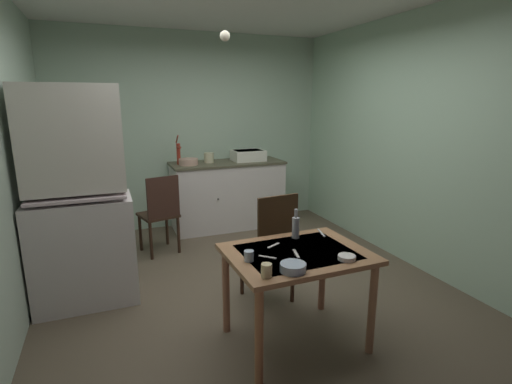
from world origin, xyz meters
name	(u,v)px	position (x,y,z in m)	size (l,w,h in m)	color
ground_plane	(248,288)	(0.00, 0.00, 0.00)	(5.38, 5.38, 0.00)	brown
wall_back	(193,132)	(0.00, 2.24, 1.34)	(3.86, 0.10, 2.69)	#ACC9B0
wall_right	(416,142)	(1.93, 0.00, 1.34)	(0.10, 4.48, 2.69)	#A8CCAE
hutch_cabinet	(79,206)	(-1.43, 0.31, 0.89)	(0.85, 0.51, 1.91)	silver
counter_cabinet	(228,195)	(0.39, 1.87, 0.47)	(1.56, 0.64, 0.94)	silver
sink_basin	(248,155)	(0.70, 1.87, 1.02)	(0.44, 0.34, 0.15)	white
hand_pump	(178,152)	(-0.27, 1.91, 1.11)	(0.05, 0.27, 0.39)	maroon
mixing_bowl_counter	(189,162)	(-0.16, 1.82, 0.98)	(0.25, 0.25, 0.08)	tan
stoneware_crock	(209,158)	(0.14, 1.89, 1.01)	(0.13, 0.13, 0.14)	beige
dining_table	(297,265)	(0.04, -0.92, 0.62)	(1.01, 0.79, 0.72)	#9B6C46
chair_far_side	(271,247)	(0.10, -0.31, 0.53)	(0.44, 0.44, 1.01)	#3B2317
chair_by_counter	(160,212)	(-0.65, 1.19, 0.51)	(0.49, 0.49, 0.95)	#352117
serving_bowl_wide	(347,258)	(0.28, -1.17, 0.74)	(0.12, 0.12, 0.03)	white
soup_bowl_small	(293,267)	(-0.14, -1.20, 0.75)	(0.17, 0.17, 0.05)	#9EB2C6
teacup_mint	(249,256)	(-0.34, -0.95, 0.76)	(0.07, 0.07, 0.07)	#9EB2C6
mug_dark	(267,271)	(-0.33, -1.21, 0.77)	(0.07, 0.07, 0.09)	beige
glass_bottle	(296,227)	(0.15, -0.66, 0.82)	(0.06, 0.06, 0.24)	#B7BCC1
table_knife	(321,233)	(0.40, -0.64, 0.73)	(0.19, 0.02, 0.01)	silver
teaspoon_near_bowl	(267,257)	(-0.20, -0.94, 0.73)	(0.13, 0.02, 0.01)	beige
teaspoon_by_cup	(296,254)	(0.01, -0.96, 0.73)	(0.15, 0.02, 0.01)	beige
serving_spoon	(274,245)	(-0.07, -0.76, 0.73)	(0.13, 0.02, 0.01)	beige
pendant_bulb	(225,36)	(-0.25, -0.19, 2.26)	(0.08, 0.08, 0.08)	#F9EFCC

